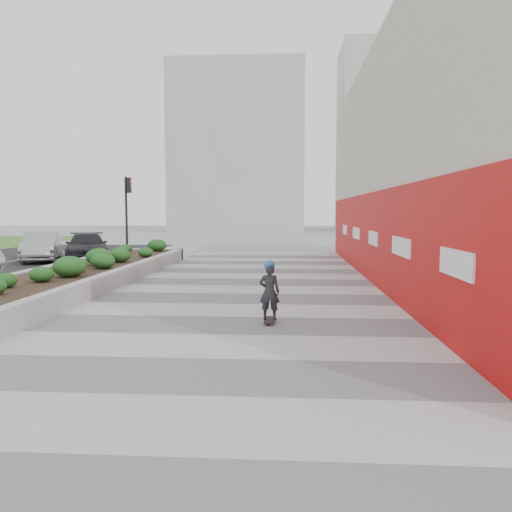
{
  "coord_description": "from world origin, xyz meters",
  "views": [
    {
      "loc": [
        1.2,
        -8.29,
        2.33
      ],
      "look_at": [
        0.29,
        5.75,
        1.1
      ],
      "focal_mm": 35.0,
      "sensor_mm": 36.0,
      "label": 1
    }
  ],
  "objects_px": {
    "car_dark": "(87,247)",
    "traffic_signal_near": "(128,204)",
    "planter": "(76,273)",
    "skateboarder": "(269,291)",
    "car_silver": "(42,246)"
  },
  "relations": [
    {
      "from": "skateboarder",
      "to": "traffic_signal_near",
      "type": "bearing_deg",
      "value": 117.89
    },
    {
      "from": "planter",
      "to": "skateboarder",
      "type": "height_order",
      "value": "skateboarder"
    },
    {
      "from": "car_dark",
      "to": "traffic_signal_near",
      "type": "bearing_deg",
      "value": 39.48
    },
    {
      "from": "skateboarder",
      "to": "car_dark",
      "type": "height_order",
      "value": "car_dark"
    },
    {
      "from": "traffic_signal_near",
      "to": "car_silver",
      "type": "xyz_separation_m",
      "value": [
        -3.38,
        -2.64,
        -2.05
      ]
    },
    {
      "from": "traffic_signal_near",
      "to": "car_silver",
      "type": "relative_size",
      "value": 0.98
    },
    {
      "from": "skateboarder",
      "to": "car_silver",
      "type": "bearing_deg",
      "value": 132.14
    },
    {
      "from": "planter",
      "to": "skateboarder",
      "type": "bearing_deg",
      "value": -37.95
    },
    {
      "from": "skateboarder",
      "to": "car_dark",
      "type": "distance_m",
      "value": 16.02
    },
    {
      "from": "car_dark",
      "to": "planter",
      "type": "bearing_deg",
      "value": -92.16
    },
    {
      "from": "traffic_signal_near",
      "to": "car_dark",
      "type": "height_order",
      "value": "traffic_signal_near"
    },
    {
      "from": "planter",
      "to": "traffic_signal_near",
      "type": "relative_size",
      "value": 4.29
    },
    {
      "from": "traffic_signal_near",
      "to": "car_dark",
      "type": "bearing_deg",
      "value": -118.07
    },
    {
      "from": "skateboarder",
      "to": "car_silver",
      "type": "relative_size",
      "value": 0.31
    },
    {
      "from": "traffic_signal_near",
      "to": "car_silver",
      "type": "bearing_deg",
      "value": -141.99
    }
  ]
}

